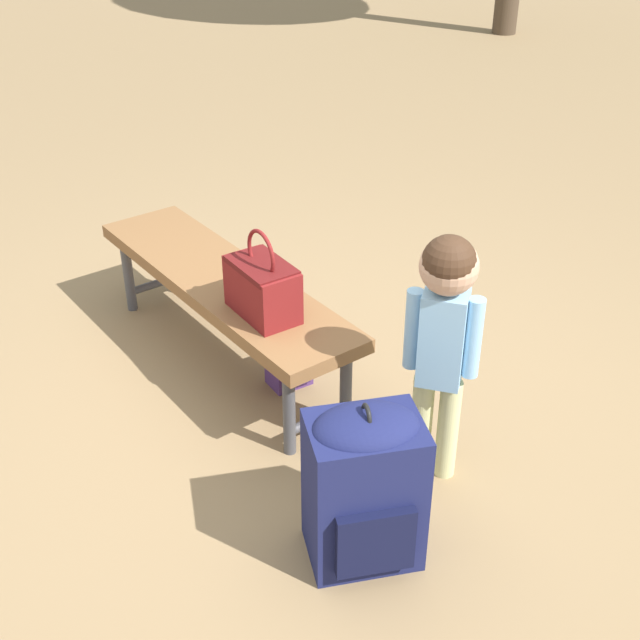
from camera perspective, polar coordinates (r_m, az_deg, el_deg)
name	(u,v)px	position (r m, az deg, el deg)	size (l,w,h in m)	color
ground_plane	(289,424)	(3.48, -2.17, -7.16)	(40.00, 40.00, 0.00)	#8C704C
park_bench	(223,287)	(3.68, -6.70, 2.28)	(1.62, 0.48, 0.45)	brown
handbag	(262,286)	(3.29, -3.98, 2.34)	(0.34, 0.21, 0.37)	maroon
child_standing	(444,323)	(2.89, 8.51, -0.18)	(0.24, 0.20, 1.00)	#CCCC8C
backpack_large	(364,483)	(2.75, 3.06, -11.09)	(0.42, 0.45, 0.62)	#191E4C
backpack_small	(289,355)	(3.63, -2.17, -2.45)	(0.17, 0.19, 0.30)	#4C2D66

